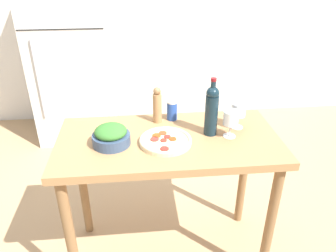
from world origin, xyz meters
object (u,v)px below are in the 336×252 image
(wine_bottle, at_px, (212,109))
(salad_bowl, at_px, (111,136))
(homemade_pizza, at_px, (165,141))
(salt_canister, at_px, (172,110))
(pepper_mill, at_px, (157,106))
(refrigerator, at_px, (72,59))
(wine_glass_far, at_px, (238,110))
(wine_glass_near, at_px, (231,119))

(wine_bottle, height_order, salad_bowl, wine_bottle)
(homemade_pizza, relative_size, salt_canister, 2.28)
(pepper_mill, bearing_deg, salad_bowl, -137.80)
(refrigerator, distance_m, salad_bowl, 1.86)
(pepper_mill, bearing_deg, wine_glass_far, -14.81)
(salad_bowl, bearing_deg, salt_canister, 36.48)
(salt_canister, bearing_deg, refrigerator, 118.77)
(wine_glass_near, bearing_deg, wine_glass_far, 54.26)
(refrigerator, relative_size, salad_bowl, 8.26)
(pepper_mill, distance_m, salt_canister, 0.10)
(refrigerator, height_order, pepper_mill, refrigerator)
(salad_bowl, bearing_deg, wine_bottle, 6.30)
(pepper_mill, height_order, salad_bowl, pepper_mill)
(wine_glass_far, bearing_deg, salt_canister, 158.57)
(wine_bottle, xyz_separation_m, salad_bowl, (-0.55, -0.06, -0.10))
(pepper_mill, distance_m, homemade_pizza, 0.27)
(wine_bottle, height_order, salt_canister, wine_bottle)
(wine_glass_near, bearing_deg, salt_canister, 140.58)
(refrigerator, height_order, salad_bowl, refrigerator)
(wine_glass_near, height_order, wine_glass_far, same)
(wine_bottle, xyz_separation_m, wine_glass_near, (0.10, -0.04, -0.04))
(pepper_mill, relative_size, homemade_pizza, 0.78)
(wine_glass_near, height_order, salt_canister, wine_glass_near)
(wine_glass_far, relative_size, salt_canister, 1.26)
(refrigerator, bearing_deg, wine_glass_near, -57.39)
(wine_glass_far, xyz_separation_m, salt_canister, (-0.36, 0.14, -0.05))
(wine_glass_near, relative_size, wine_glass_far, 1.00)
(refrigerator, relative_size, wine_bottle, 5.02)
(pepper_mill, height_order, salt_canister, pepper_mill)
(refrigerator, distance_m, salt_canister, 1.75)
(wine_glass_far, distance_m, salad_bowl, 0.73)
(pepper_mill, bearing_deg, refrigerator, 115.79)
(refrigerator, distance_m, wine_bottle, 2.03)
(wine_bottle, relative_size, salad_bowl, 1.64)
(salad_bowl, height_order, homemade_pizza, salad_bowl)
(pepper_mill, distance_m, salad_bowl, 0.36)
(homemade_pizza, distance_m, salt_canister, 0.29)
(wine_glass_near, bearing_deg, wine_bottle, 157.48)
(wine_glass_far, bearing_deg, salad_bowl, -170.70)
(pepper_mill, xyz_separation_m, homemade_pizza, (0.02, -0.25, -0.09))
(wine_bottle, height_order, homemade_pizza, wine_bottle)
(wine_glass_near, xyz_separation_m, salad_bowl, (-0.64, -0.02, -0.05))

